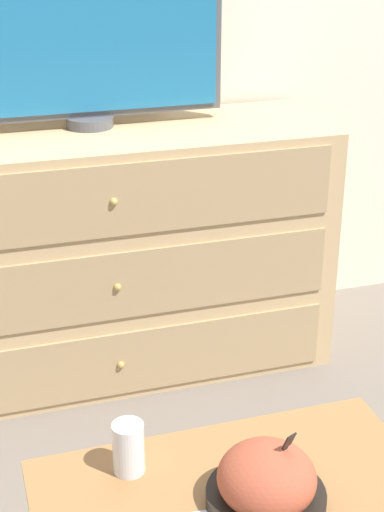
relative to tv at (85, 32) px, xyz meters
The scene contains 5 objects.
ground_plane 1.16m from the tv, 97.25° to the left, with size 12.00×12.00×0.00m, color #70665B.
dresser 0.73m from the tv, 88.44° to the right, with size 1.52×0.52×0.84m.
tv is the anchor object (origin of this frame).
takeout_bowl 1.53m from the tv, 86.87° to the right, with size 0.24×0.24×0.17m.
drink_cup 1.38m from the tv, 97.44° to the right, with size 0.07×0.07×0.11m.
Camera 1 is at (-0.39, -2.68, 1.51)m, focal length 55.00 mm.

